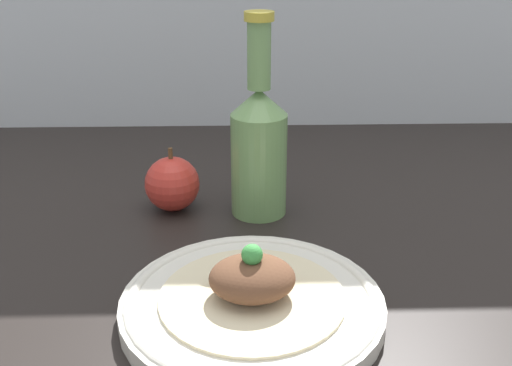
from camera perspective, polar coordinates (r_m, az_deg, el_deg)
name	(u,v)px	position (r cm, az deg, el deg)	size (l,w,h in cm)	color
ground_plane	(300,260)	(79.72, 4.18, -7.34)	(180.00, 110.00, 4.00)	black
plate	(252,304)	(65.38, -0.36, -11.47)	(28.33, 28.33, 2.36)	silver
plated_food	(252,284)	(63.96, -0.37, -9.59)	(19.97, 19.97, 6.52)	beige
cider_bottle	(259,144)	(83.85, 0.28, 3.70)	(7.94, 7.94, 28.50)	#729E5B
apple	(172,184)	(87.94, -7.99, -0.07)	(8.00, 8.00, 9.53)	red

